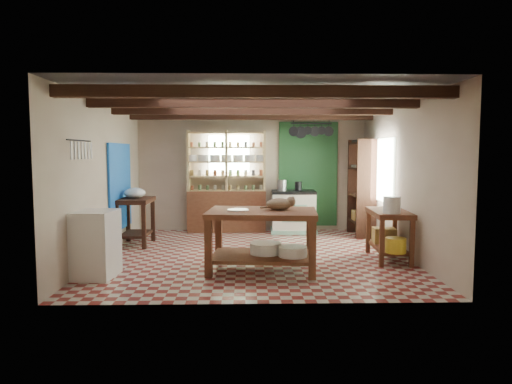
{
  "coord_description": "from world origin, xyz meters",
  "views": [
    {
      "loc": [
        -0.13,
        -7.6,
        1.74
      ],
      "look_at": [
        0.05,
        0.3,
        1.05
      ],
      "focal_mm": 32.0,
      "sensor_mm": 36.0,
      "label": 1
    }
  ],
  "objects_px": {
    "prep_table": "(136,222)",
    "white_cabinet": "(96,244)",
    "cat": "(279,204)",
    "right_counter": "(389,235)",
    "work_table": "(262,240)",
    "stove": "(293,212)"
  },
  "relations": [
    {
      "from": "prep_table",
      "to": "white_cabinet",
      "type": "bearing_deg",
      "value": -89.82
    },
    {
      "from": "white_cabinet",
      "to": "cat",
      "type": "relative_size",
      "value": 2.41
    },
    {
      "from": "work_table",
      "to": "white_cabinet",
      "type": "xyz_separation_m",
      "value": [
        -2.33,
        -0.31,
        0.02
      ]
    },
    {
      "from": "prep_table",
      "to": "cat",
      "type": "distance_m",
      "value": 3.21
    },
    {
      "from": "prep_table",
      "to": "cat",
      "type": "height_order",
      "value": "cat"
    },
    {
      "from": "prep_table",
      "to": "work_table",
      "type": "bearing_deg",
      "value": -38.7
    },
    {
      "from": "white_cabinet",
      "to": "right_counter",
      "type": "distance_m",
      "value": 4.5
    },
    {
      "from": "right_counter",
      "to": "prep_table",
      "type": "bearing_deg",
      "value": 167.64
    },
    {
      "from": "stove",
      "to": "white_cabinet",
      "type": "bearing_deg",
      "value": -130.27
    },
    {
      "from": "stove",
      "to": "right_counter",
      "type": "bearing_deg",
      "value": -61.2
    },
    {
      "from": "right_counter",
      "to": "work_table",
      "type": "bearing_deg",
      "value": -159.42
    },
    {
      "from": "work_table",
      "to": "stove",
      "type": "height_order",
      "value": "stove"
    },
    {
      "from": "prep_table",
      "to": "white_cabinet",
      "type": "height_order",
      "value": "white_cabinet"
    },
    {
      "from": "work_table",
      "to": "prep_table",
      "type": "bearing_deg",
      "value": 146.25
    },
    {
      "from": "right_counter",
      "to": "cat",
      "type": "relative_size",
      "value": 2.9
    },
    {
      "from": "cat",
      "to": "white_cabinet",
      "type": "bearing_deg",
      "value": -176.85
    },
    {
      "from": "right_counter",
      "to": "cat",
      "type": "distance_m",
      "value": 2.0
    },
    {
      "from": "stove",
      "to": "right_counter",
      "type": "xyz_separation_m",
      "value": [
        1.28,
        -2.52,
        -0.06
      ]
    },
    {
      "from": "right_counter",
      "to": "cat",
      "type": "bearing_deg",
      "value": -157.95
    },
    {
      "from": "stove",
      "to": "cat",
      "type": "xyz_separation_m",
      "value": [
        -0.54,
        -3.12,
        0.52
      ]
    },
    {
      "from": "work_table",
      "to": "white_cabinet",
      "type": "height_order",
      "value": "white_cabinet"
    },
    {
      "from": "work_table",
      "to": "cat",
      "type": "relative_size",
      "value": 4.07
    }
  ]
}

